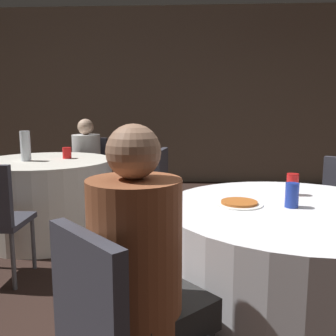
{
  "coord_description": "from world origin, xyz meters",
  "views": [
    {
      "loc": [
        -0.78,
        -1.8,
        1.22
      ],
      "look_at": [
        -0.91,
        0.59,
        0.83
      ],
      "focal_mm": 40.0,
      "sensor_mm": 36.0,
      "label": 1
    }
  ],
  "objects_px": {
    "table_near": "(291,277)",
    "soda_can_red": "(292,184)",
    "soda_can_blue": "(292,195)",
    "chair_near_southwest": "(113,329)",
    "person_floral_shirt": "(153,294)",
    "bottle_far": "(25,146)",
    "chair_far_north": "(90,166)",
    "chair_far_east": "(152,187)",
    "pizza_plate_near": "(239,203)",
    "table_far": "(47,198)",
    "person_white_shirt": "(84,165)"
  },
  "relations": [
    {
      "from": "person_white_shirt",
      "to": "chair_near_southwest",
      "type": "bearing_deg",
      "value": 115.72
    },
    {
      "from": "chair_far_north",
      "to": "chair_far_east",
      "type": "xyz_separation_m",
      "value": [
        0.87,
        -1.17,
        0.0
      ]
    },
    {
      "from": "table_far",
      "to": "chair_near_southwest",
      "type": "relative_size",
      "value": 1.46
    },
    {
      "from": "person_white_shirt",
      "to": "soda_can_blue",
      "type": "bearing_deg",
      "value": 133.67
    },
    {
      "from": "table_near",
      "to": "table_far",
      "type": "bearing_deg",
      "value": 139.53
    },
    {
      "from": "soda_can_red",
      "to": "bottle_far",
      "type": "xyz_separation_m",
      "value": [
        -2.08,
        1.26,
        0.08
      ]
    },
    {
      "from": "chair_far_north",
      "to": "person_floral_shirt",
      "type": "height_order",
      "value": "person_floral_shirt"
    },
    {
      "from": "table_near",
      "to": "bottle_far",
      "type": "distance_m",
      "value": 2.58
    },
    {
      "from": "chair_near_southwest",
      "to": "person_floral_shirt",
      "type": "height_order",
      "value": "person_floral_shirt"
    },
    {
      "from": "chair_far_east",
      "to": "bottle_far",
      "type": "xyz_separation_m",
      "value": [
        -1.17,
        0.07,
        0.36
      ]
    },
    {
      "from": "person_floral_shirt",
      "to": "bottle_far",
      "type": "bearing_deg",
      "value": 168.91
    },
    {
      "from": "chair_near_southwest",
      "to": "person_floral_shirt",
      "type": "relative_size",
      "value": 0.73
    },
    {
      "from": "soda_can_red",
      "to": "soda_can_blue",
      "type": "bearing_deg",
      "value": -105.6
    },
    {
      "from": "chair_far_east",
      "to": "soda_can_blue",
      "type": "bearing_deg",
      "value": -141.92
    },
    {
      "from": "person_floral_shirt",
      "to": "pizza_plate_near",
      "type": "xyz_separation_m",
      "value": [
        0.38,
        0.65,
        0.16
      ]
    },
    {
      "from": "pizza_plate_near",
      "to": "soda_can_red",
      "type": "xyz_separation_m",
      "value": [
        0.33,
        0.23,
        0.05
      ]
    },
    {
      "from": "table_far",
      "to": "person_white_shirt",
      "type": "distance_m",
      "value": 0.89
    },
    {
      "from": "person_floral_shirt",
      "to": "soda_can_blue",
      "type": "distance_m",
      "value": 0.91
    },
    {
      "from": "soda_can_red",
      "to": "bottle_far",
      "type": "bearing_deg",
      "value": 148.82
    },
    {
      "from": "chair_near_southwest",
      "to": "chair_far_north",
      "type": "height_order",
      "value": "same"
    },
    {
      "from": "table_far",
      "to": "person_floral_shirt",
      "type": "xyz_separation_m",
      "value": [
        1.23,
        -2.22,
        0.21
      ]
    },
    {
      "from": "pizza_plate_near",
      "to": "bottle_far",
      "type": "relative_size",
      "value": 0.87
    },
    {
      "from": "table_near",
      "to": "chair_near_southwest",
      "type": "distance_m",
      "value": 1.07
    },
    {
      "from": "chair_near_southwest",
      "to": "person_floral_shirt",
      "type": "distance_m",
      "value": 0.17
    },
    {
      "from": "chair_near_southwest",
      "to": "bottle_far",
      "type": "bearing_deg",
      "value": 165.38
    },
    {
      "from": "person_floral_shirt",
      "to": "person_white_shirt",
      "type": "relative_size",
      "value": 1.07
    },
    {
      "from": "table_near",
      "to": "table_far",
      "type": "distance_m",
      "value": 2.47
    },
    {
      "from": "table_near",
      "to": "soda_can_red",
      "type": "distance_m",
      "value": 0.51
    },
    {
      "from": "chair_far_north",
      "to": "table_far",
      "type": "bearing_deg",
      "value": 90.0
    },
    {
      "from": "table_near",
      "to": "chair_far_north",
      "type": "relative_size",
      "value": 1.52
    },
    {
      "from": "chair_near_southwest",
      "to": "chair_far_east",
      "type": "relative_size",
      "value": 1.0
    },
    {
      "from": "person_floral_shirt",
      "to": "pizza_plate_near",
      "type": "bearing_deg",
      "value": 106.02
    },
    {
      "from": "chair_far_east",
      "to": "person_floral_shirt",
      "type": "height_order",
      "value": "person_floral_shirt"
    },
    {
      "from": "table_far",
      "to": "soda_can_blue",
      "type": "relative_size",
      "value": 10.25
    },
    {
      "from": "table_near",
      "to": "person_floral_shirt",
      "type": "relative_size",
      "value": 1.11
    },
    {
      "from": "pizza_plate_near",
      "to": "bottle_far",
      "type": "bearing_deg",
      "value": 139.69
    },
    {
      "from": "table_near",
      "to": "chair_near_southwest",
      "type": "relative_size",
      "value": 1.52
    },
    {
      "from": "chair_far_east",
      "to": "bottle_far",
      "type": "relative_size",
      "value": 3.09
    },
    {
      "from": "table_far",
      "to": "bottle_far",
      "type": "relative_size",
      "value": 4.52
    },
    {
      "from": "soda_can_red",
      "to": "chair_far_north",
      "type": "bearing_deg",
      "value": 127.02
    },
    {
      "from": "table_far",
      "to": "person_floral_shirt",
      "type": "bearing_deg",
      "value": -61.04
    },
    {
      "from": "pizza_plate_near",
      "to": "bottle_far",
      "type": "xyz_separation_m",
      "value": [
        -1.76,
        1.49,
        0.13
      ]
    },
    {
      "from": "chair_far_north",
      "to": "soda_can_blue",
      "type": "distance_m",
      "value": 3.15
    },
    {
      "from": "chair_far_east",
      "to": "soda_can_blue",
      "type": "distance_m",
      "value": 1.71
    },
    {
      "from": "table_far",
      "to": "soda_can_blue",
      "type": "distance_m",
      "value": 2.5
    },
    {
      "from": "table_far",
      "to": "chair_far_north",
      "type": "bearing_deg",
      "value": 81.36
    },
    {
      "from": "chair_far_east",
      "to": "soda_can_red",
      "type": "bearing_deg",
      "value": -134.32
    },
    {
      "from": "chair_near_southwest",
      "to": "soda_can_red",
      "type": "relative_size",
      "value": 7.02
    },
    {
      "from": "soda_can_red",
      "to": "soda_can_blue",
      "type": "distance_m",
      "value": 0.28
    },
    {
      "from": "chair_far_north",
      "to": "pizza_plate_near",
      "type": "height_order",
      "value": "chair_far_north"
    }
  ]
}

